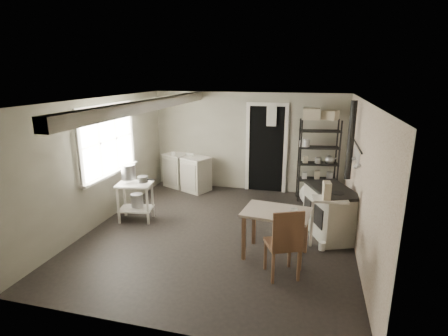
% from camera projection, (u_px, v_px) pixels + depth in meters
% --- Properties ---
extents(floor, '(5.00, 5.00, 0.00)m').
position_uv_depth(floor, '(220.00, 232.00, 6.16)').
color(floor, black).
rests_on(floor, ground).
extents(ceiling, '(5.00, 5.00, 0.00)m').
position_uv_depth(ceiling, '(219.00, 100.00, 5.55)').
color(ceiling, beige).
rests_on(ceiling, wall_back).
extents(wall_back, '(4.50, 0.02, 2.30)m').
position_uv_depth(wall_back, '(247.00, 142.00, 8.19)').
color(wall_back, '#A5A08C').
rests_on(wall_back, ground).
extents(wall_front, '(4.50, 0.02, 2.30)m').
position_uv_depth(wall_front, '(155.00, 234.00, 3.52)').
color(wall_front, '#A5A08C').
rests_on(wall_front, ground).
extents(wall_left, '(0.02, 5.00, 2.30)m').
position_uv_depth(wall_left, '(101.00, 161.00, 6.40)').
color(wall_left, '#A5A08C').
rests_on(wall_left, ground).
extents(wall_right, '(0.02, 5.00, 2.30)m').
position_uv_depth(wall_right, '(362.00, 180.00, 5.31)').
color(wall_right, '#A5A08C').
rests_on(wall_right, ground).
extents(window, '(0.12, 1.76, 1.28)m').
position_uv_depth(window, '(107.00, 141.00, 6.48)').
color(window, white).
rests_on(window, wall_left).
extents(doorway, '(0.96, 0.10, 2.08)m').
position_uv_depth(doorway, '(266.00, 150.00, 8.09)').
color(doorway, white).
rests_on(doorway, ground).
extents(ceiling_beam, '(0.18, 5.00, 0.18)m').
position_uv_depth(ceiling_beam, '(151.00, 105.00, 5.87)').
color(ceiling_beam, white).
rests_on(ceiling_beam, ceiling).
extents(wallpaper_panel, '(0.01, 5.00, 2.30)m').
position_uv_depth(wallpaper_panel, '(361.00, 180.00, 5.31)').
color(wallpaper_panel, beige).
rests_on(wallpaper_panel, wall_right).
extents(utensil_rail, '(0.06, 1.20, 0.44)m').
position_uv_depth(utensil_rail, '(356.00, 146.00, 5.78)').
color(utensil_rail, silver).
rests_on(utensil_rail, wall_right).
extents(prep_table, '(0.72, 0.57, 0.73)m').
position_uv_depth(prep_table, '(136.00, 200.00, 6.58)').
color(prep_table, white).
rests_on(prep_table, ground).
extents(stockpot, '(0.27, 0.27, 0.28)m').
position_uv_depth(stockpot, '(128.00, 172.00, 6.48)').
color(stockpot, silver).
rests_on(stockpot, prep_table).
extents(saucepan, '(0.24, 0.24, 0.11)m').
position_uv_depth(saucepan, '(143.00, 179.00, 6.35)').
color(saucepan, silver).
rests_on(saucepan, prep_table).
extents(bucket, '(0.30, 0.30, 0.25)m').
position_uv_depth(bucket, '(137.00, 200.00, 6.62)').
color(bucket, silver).
rests_on(bucket, prep_table).
extents(base_cabinets, '(1.35, 0.99, 0.82)m').
position_uv_depth(base_cabinets, '(187.00, 170.00, 8.41)').
color(base_cabinets, beige).
rests_on(base_cabinets, ground).
extents(mixing_bowl, '(0.37, 0.37, 0.07)m').
position_uv_depth(mixing_bowl, '(190.00, 150.00, 8.22)').
color(mixing_bowl, white).
rests_on(mixing_bowl, base_cabinets).
extents(counter_cup, '(0.12, 0.12, 0.09)m').
position_uv_depth(counter_cup, '(173.00, 149.00, 8.27)').
color(counter_cup, white).
rests_on(counter_cup, base_cabinets).
extents(shelf_rack, '(0.88, 0.46, 1.78)m').
position_uv_depth(shelf_rack, '(318.00, 158.00, 7.52)').
color(shelf_rack, black).
rests_on(shelf_rack, ground).
extents(shelf_jar, '(0.12, 0.12, 0.21)m').
position_uv_depth(shelf_jar, '(303.00, 138.00, 7.44)').
color(shelf_jar, white).
rests_on(shelf_jar, shelf_rack).
extents(storage_box_a, '(0.34, 0.30, 0.23)m').
position_uv_depth(storage_box_a, '(312.00, 108.00, 7.25)').
color(storage_box_a, beige).
rests_on(storage_box_a, shelf_rack).
extents(storage_box_b, '(0.38, 0.36, 0.19)m').
position_uv_depth(storage_box_b, '(331.00, 109.00, 7.22)').
color(storage_box_b, beige).
rests_on(storage_box_b, shelf_rack).
extents(stove, '(0.96, 1.22, 0.84)m').
position_uv_depth(stove, '(330.00, 211.00, 5.96)').
color(stove, beige).
rests_on(stove, ground).
extents(stovepipe, '(0.12, 0.12, 1.38)m').
position_uv_depth(stovepipe, '(351.00, 141.00, 6.02)').
color(stovepipe, black).
rests_on(stovepipe, stove).
extents(side_ledge, '(0.57, 0.34, 0.84)m').
position_uv_depth(side_ledge, '(328.00, 223.00, 5.52)').
color(side_ledge, white).
rests_on(side_ledge, ground).
extents(oats_box, '(0.13, 0.19, 0.27)m').
position_uv_depth(oats_box, '(327.00, 188.00, 5.35)').
color(oats_box, beige).
rests_on(oats_box, side_ledge).
extents(work_table, '(1.04, 0.78, 0.74)m').
position_uv_depth(work_table, '(276.00, 233.00, 5.27)').
color(work_table, beige).
rests_on(work_table, ground).
extents(table_cup, '(0.14, 0.14, 0.10)m').
position_uv_depth(table_cup, '(294.00, 210.00, 5.01)').
color(table_cup, white).
rests_on(table_cup, work_table).
extents(chair, '(0.56, 0.57, 1.02)m').
position_uv_depth(chair, '(282.00, 243.00, 4.74)').
color(chair, brown).
rests_on(chair, ground).
extents(flour_sack, '(0.42, 0.38, 0.43)m').
position_uv_depth(flour_sack, '(308.00, 193.00, 7.46)').
color(flour_sack, silver).
rests_on(flour_sack, ground).
extents(floor_crock, '(0.13, 0.13, 0.13)m').
position_uv_depth(floor_crock, '(322.00, 246.00, 5.53)').
color(floor_crock, white).
rests_on(floor_crock, ground).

